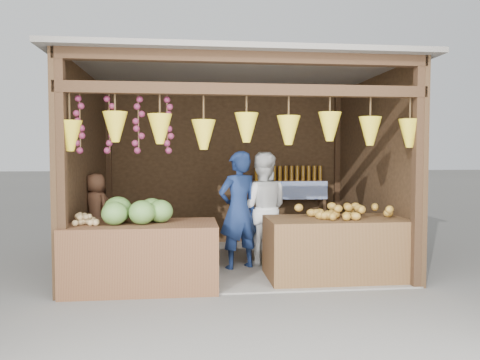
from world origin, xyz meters
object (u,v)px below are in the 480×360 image
(counter_left, at_px, (142,256))
(counter_right, at_px, (336,249))
(woman_standing, at_px, (262,208))
(vendor_seated, at_px, (96,209))
(man_standing, at_px, (238,211))

(counter_left, distance_m, counter_right, 2.30)
(counter_right, distance_m, woman_standing, 1.22)
(counter_left, bearing_deg, woman_standing, 33.21)
(counter_left, relative_size, vendor_seated, 1.76)
(counter_left, relative_size, counter_right, 1.00)
(counter_right, distance_m, man_standing, 1.34)
(counter_left, xyz_separation_m, man_standing, (1.17, 0.75, 0.41))
(counter_right, height_order, woman_standing, woman_standing)
(woman_standing, xyz_separation_m, vendor_seated, (-2.24, 0.11, 0.01))
(woman_standing, bearing_deg, vendor_seated, 6.53)
(counter_right, xyz_separation_m, vendor_seated, (-3.01, 0.95, 0.42))
(counter_left, relative_size, woman_standing, 1.08)
(man_standing, height_order, woman_standing, man_standing)
(man_standing, bearing_deg, woman_standing, -168.99)
(counter_left, height_order, man_standing, man_standing)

